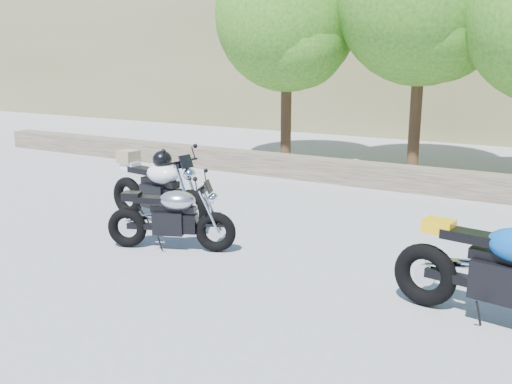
# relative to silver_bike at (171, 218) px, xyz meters

# --- Properties ---
(ground) EXTENTS (90.00, 90.00, 0.00)m
(ground) POSITION_rel_silver_bike_xyz_m (0.62, 0.02, -0.47)
(ground) COLOR gray
(ground) RESTS_ON ground
(stone_wall) EXTENTS (22.00, 0.55, 0.50)m
(stone_wall) POSITION_rel_silver_bike_xyz_m (0.62, 5.52, -0.22)
(stone_wall) COLOR #4C3F32
(stone_wall) RESTS_ON ground
(tree_decid_left) EXTENTS (3.67, 3.67, 5.62)m
(tree_decid_left) POSITION_rel_silver_bike_xyz_m (-1.78, 7.16, 3.16)
(tree_decid_left) COLOR #382314
(tree_decid_left) RESTS_ON ground
(silver_bike) EXTENTS (1.85, 0.88, 0.97)m
(silver_bike) POSITION_rel_silver_bike_xyz_m (0.00, 0.00, 0.00)
(silver_bike) COLOR black
(silver_bike) RESTS_ON ground
(white_bike) EXTENTS (2.27, 0.72, 1.26)m
(white_bike) POSITION_rel_silver_bike_xyz_m (-1.05, 0.95, 0.15)
(white_bike) COLOR black
(white_bike) RESTS_ON ground
(blue_bike) EXTENTS (2.36, 0.74, 1.18)m
(blue_bike) POSITION_rel_silver_bike_xyz_m (4.48, -0.22, 0.11)
(blue_bike) COLOR black
(blue_bike) RESTS_ON ground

